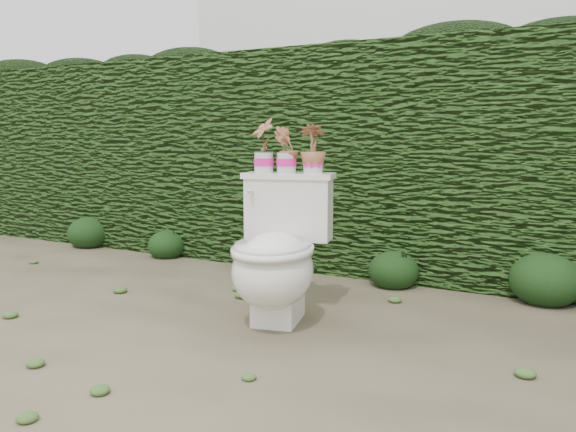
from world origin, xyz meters
The scene contains 12 objects.
ground centered at (0.00, 0.00, 0.00)m, with size 60.00×60.00×0.00m, color #746A4F.
hedge centered at (0.00, 1.60, 0.80)m, with size 8.00×1.00×1.60m, color #325A1E.
house_wall centered at (0.60, 6.00, 2.00)m, with size 8.00×3.50×4.00m, color silver.
toilet centered at (0.18, 0.04, 0.36)m, with size 0.60×0.76×0.78m.
potted_plant_left centered at (-0.01, 0.24, 0.92)m, with size 0.15×0.10×0.29m, color #31651F.
potted_plant_center centered at (0.11, 0.27, 0.90)m, with size 0.13×0.11×0.24m, color #31651F.
potted_plant_right centered at (0.26, 0.31, 0.90)m, with size 0.14×0.14×0.25m, color #31651F.
liriope_clump_0 centered at (-2.32, 1.09, 0.15)m, with size 0.37×0.37×0.30m, color #1C3C15.
liriope_clump_1 centered at (-1.42, 1.07, 0.12)m, with size 0.31×0.31×0.25m, color #1C3C15.
liriope_clump_2 centered at (-0.45, 1.03, 0.14)m, with size 0.35×0.35×0.28m, color #1C3C15.
liriope_clump_3 centered at (0.50, 1.04, 0.13)m, with size 0.33×0.33×0.26m, color #1C3C15.
liriope_clump_4 centered at (1.41, 1.10, 0.16)m, with size 0.41×0.41×0.33m, color #1C3C15.
Camera 1 is at (1.56, -2.46, 0.97)m, focal length 35.00 mm.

